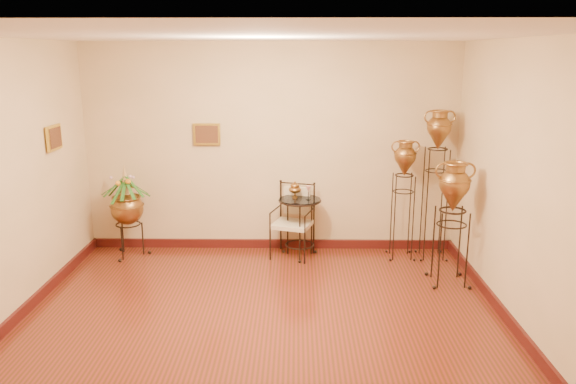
{
  "coord_description": "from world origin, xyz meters",
  "views": [
    {
      "loc": [
        0.35,
        -4.95,
        2.66
      ],
      "look_at": [
        0.25,
        1.3,
        1.1
      ],
      "focal_mm": 35.0,
      "sensor_mm": 36.0,
      "label": 1
    }
  ],
  "objects_px": {
    "armchair": "(292,221)",
    "amphora_tall": "(436,183)",
    "amphora_mid": "(403,199)",
    "planter_urn": "(127,204)",
    "side_table": "(300,227)"
  },
  "relations": [
    {
      "from": "side_table",
      "to": "amphora_mid",
      "type": "bearing_deg",
      "value": -0.04
    },
    {
      "from": "armchair",
      "to": "side_table",
      "type": "xyz_separation_m",
      "value": [
        0.1,
        0.0,
        -0.07
      ]
    },
    {
      "from": "armchair",
      "to": "amphora_tall",
      "type": "bearing_deg",
      "value": 17.17
    },
    {
      "from": "amphora_tall",
      "to": "armchair",
      "type": "xyz_separation_m",
      "value": [
        -1.86,
        -0.0,
        -0.52
      ]
    },
    {
      "from": "armchair",
      "to": "planter_urn",
      "type": "bearing_deg",
      "value": -162.83
    },
    {
      "from": "amphora_mid",
      "to": "planter_urn",
      "type": "height_order",
      "value": "amphora_mid"
    },
    {
      "from": "amphora_tall",
      "to": "side_table",
      "type": "height_order",
      "value": "amphora_tall"
    },
    {
      "from": "amphora_mid",
      "to": "side_table",
      "type": "height_order",
      "value": "amphora_mid"
    },
    {
      "from": "amphora_tall",
      "to": "amphora_mid",
      "type": "distance_m",
      "value": 0.46
    },
    {
      "from": "amphora_mid",
      "to": "armchair",
      "type": "distance_m",
      "value": 1.48
    },
    {
      "from": "amphora_mid",
      "to": "armchair",
      "type": "bearing_deg",
      "value": -180.0
    },
    {
      "from": "amphora_mid",
      "to": "amphora_tall",
      "type": "bearing_deg",
      "value": 0.0
    },
    {
      "from": "side_table",
      "to": "planter_urn",
      "type": "bearing_deg",
      "value": -179.98
    },
    {
      "from": "amphora_tall",
      "to": "planter_urn",
      "type": "bearing_deg",
      "value": 180.0
    },
    {
      "from": "planter_urn",
      "to": "armchair",
      "type": "xyz_separation_m",
      "value": [
        2.19,
        -0.0,
        -0.22
      ]
    }
  ]
}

